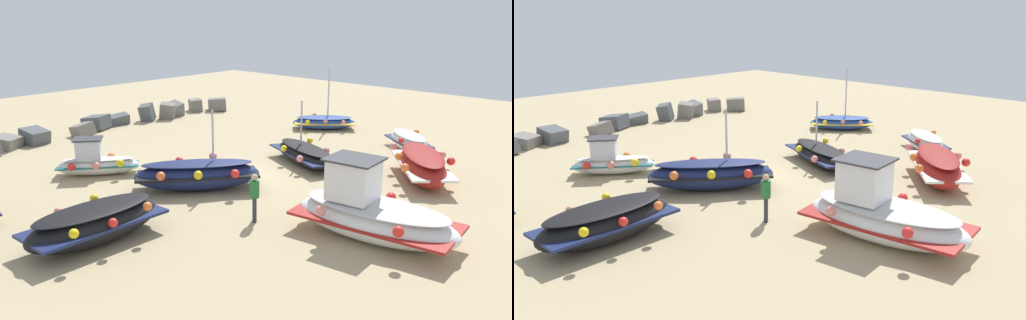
# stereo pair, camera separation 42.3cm
# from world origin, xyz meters

# --- Properties ---
(ground_plane) EXTENTS (53.55, 53.55, 0.00)m
(ground_plane) POSITION_xyz_m (0.00, 0.00, 0.00)
(ground_plane) COLOR tan
(fishing_boat_0) EXTENTS (2.82, 5.48, 2.49)m
(fishing_boat_0) POSITION_xyz_m (-1.24, -7.38, 0.78)
(fishing_boat_0) COLOR white
(fishing_boat_0) RESTS_ON ground_plane
(fishing_boat_1) EXTENTS (4.61, 4.20, 1.27)m
(fishing_boat_1) POSITION_xyz_m (5.12, -5.87, 0.66)
(fishing_boat_1) COLOR maroon
(fishing_boat_1) RESTS_ON ground_plane
(fishing_boat_2) EXTENTS (3.13, 4.58, 2.89)m
(fishing_boat_2) POSITION_xyz_m (3.69, -0.94, 0.47)
(fishing_boat_2) COLOR black
(fishing_boat_2) RESTS_ON ground_plane
(fishing_boat_4) EXTENTS (4.45, 2.28, 1.21)m
(fishing_boat_4) POSITION_xyz_m (-7.25, -1.44, 0.63)
(fishing_boat_4) COLOR black
(fishing_boat_4) RESTS_ON ground_plane
(fishing_boat_5) EXTENTS (2.97, 3.37, 0.95)m
(fishing_boat_5) POSITION_xyz_m (9.03, -3.21, 0.47)
(fishing_boat_5) COLOR white
(fishing_boat_5) RESTS_ON ground_plane
(fishing_boat_6) EXTENTS (3.45, 3.05, 1.64)m
(fishing_boat_6) POSITION_xyz_m (-3.56, 4.55, 0.54)
(fishing_boat_6) COLOR white
(fishing_boat_6) RESTS_ON ground_plane
(fishing_boat_7) EXTENTS (4.94, 4.48, 3.20)m
(fishing_boat_7) POSITION_xyz_m (-1.92, -0.03, 0.63)
(fishing_boat_7) COLOR navy
(fishing_boat_7) RESTS_ON ground_plane
(fishing_boat_8) EXTENTS (3.49, 3.69, 3.55)m
(fishing_boat_8) POSITION_xyz_m (10.12, 2.69, 0.41)
(fishing_boat_8) COLOR #2D4C9E
(fishing_boat_8) RESTS_ON ground_plane
(person_walking) EXTENTS (0.32, 0.32, 1.65)m
(person_walking) POSITION_xyz_m (-2.76, -3.85, 0.95)
(person_walking) COLOR #2D2D38
(person_walking) RESTS_ON ground_plane
(breakwater_rocks) EXTENTS (21.48, 2.77, 1.27)m
(breakwater_rocks) POSITION_xyz_m (-0.03, 11.72, 0.39)
(breakwater_rocks) COLOR #4C5156
(breakwater_rocks) RESTS_ON ground_plane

